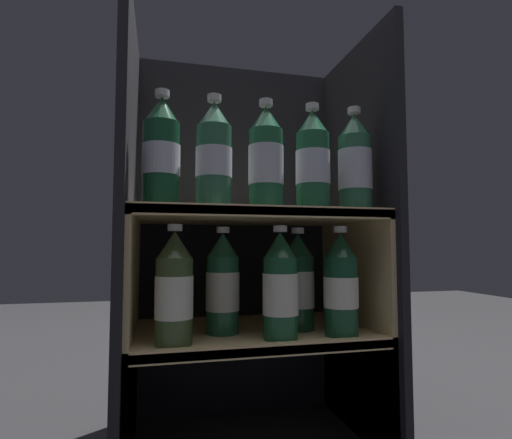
% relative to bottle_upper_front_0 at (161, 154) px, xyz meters
% --- Properties ---
extents(fridge_back_wall, '(0.62, 0.02, 1.03)m').
position_rel_bottle_upper_front_0_xyz_m(fridge_back_wall, '(0.22, 0.33, -0.16)').
color(fridge_back_wall, black).
rests_on(fridge_back_wall, ground_plane).
extents(fridge_side_left, '(0.02, 0.42, 1.03)m').
position_rel_bottle_upper_front_0_xyz_m(fridge_side_left, '(-0.08, 0.13, -0.16)').
color(fridge_side_left, black).
rests_on(fridge_side_left, ground_plane).
extents(fridge_side_right, '(0.02, 0.42, 1.03)m').
position_rel_bottle_upper_front_0_xyz_m(fridge_side_right, '(0.52, 0.13, -0.16)').
color(fridge_side_right, black).
rests_on(fridge_side_right, ground_plane).
extents(shelf_lower, '(0.58, 0.38, 0.28)m').
position_rel_bottle_upper_front_0_xyz_m(shelf_lower, '(0.22, 0.12, -0.46)').
color(shelf_lower, '#DBBC84').
rests_on(shelf_lower, ground_plane).
extents(shelf_upper, '(0.58, 0.38, 0.57)m').
position_rel_bottle_upper_front_0_xyz_m(shelf_upper, '(0.22, 0.12, -0.27)').
color(shelf_upper, '#DBBC84').
rests_on(shelf_upper, ground_plane).
extents(bottle_upper_front_0, '(0.08, 0.08, 0.25)m').
position_rel_bottle_upper_front_0_xyz_m(bottle_upper_front_0, '(0.00, 0.00, 0.00)').
color(bottle_upper_front_0, '#144228').
rests_on(bottle_upper_front_0, shelf_upper).
extents(bottle_upper_front_1, '(0.08, 0.08, 0.25)m').
position_rel_bottle_upper_front_0_xyz_m(bottle_upper_front_1, '(0.11, 0.00, 0.00)').
color(bottle_upper_front_1, '#285B42').
rests_on(bottle_upper_front_1, shelf_upper).
extents(bottle_upper_front_2, '(0.08, 0.08, 0.25)m').
position_rel_bottle_upper_front_0_xyz_m(bottle_upper_front_2, '(0.23, 0.00, -0.00)').
color(bottle_upper_front_2, '#1E5638').
rests_on(bottle_upper_front_2, shelf_upper).
extents(bottle_upper_front_3, '(0.08, 0.08, 0.25)m').
position_rel_bottle_upper_front_0_xyz_m(bottle_upper_front_3, '(0.34, -0.00, -0.00)').
color(bottle_upper_front_3, '#1E5638').
rests_on(bottle_upper_front_3, shelf_upper).
extents(bottle_upper_front_4, '(0.08, 0.08, 0.25)m').
position_rel_bottle_upper_front_0_xyz_m(bottle_upper_front_4, '(0.45, -0.00, -0.00)').
color(bottle_upper_front_4, '#285B42').
rests_on(bottle_upper_front_4, shelf_upper).
extents(bottle_lower_front_0, '(0.08, 0.08, 0.25)m').
position_rel_bottle_upper_front_0_xyz_m(bottle_lower_front_0, '(0.03, -0.00, -0.29)').
color(bottle_lower_front_0, '#384C28').
rests_on(bottle_lower_front_0, shelf_lower).
extents(bottle_lower_front_1, '(0.08, 0.08, 0.25)m').
position_rel_bottle_upper_front_0_xyz_m(bottle_lower_front_1, '(0.26, 0.00, -0.29)').
color(bottle_lower_front_1, '#194C2D').
rests_on(bottle_lower_front_1, shelf_lower).
extents(bottle_lower_front_2, '(0.08, 0.08, 0.25)m').
position_rel_bottle_upper_front_0_xyz_m(bottle_lower_front_2, '(0.41, 0.00, -0.28)').
color(bottle_lower_front_2, '#144228').
rests_on(bottle_lower_front_2, shelf_lower).
extents(bottle_lower_back_0, '(0.08, 0.08, 0.25)m').
position_rel_bottle_upper_front_0_xyz_m(bottle_lower_back_0, '(0.15, 0.09, -0.29)').
color(bottle_lower_back_0, '#1E5638').
rests_on(bottle_lower_back_0, shelf_lower).
extents(bottle_lower_back_1, '(0.08, 0.08, 0.25)m').
position_rel_bottle_upper_front_0_xyz_m(bottle_lower_back_1, '(0.33, 0.09, -0.29)').
color(bottle_lower_back_1, '#144228').
rests_on(bottle_lower_back_1, shelf_lower).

